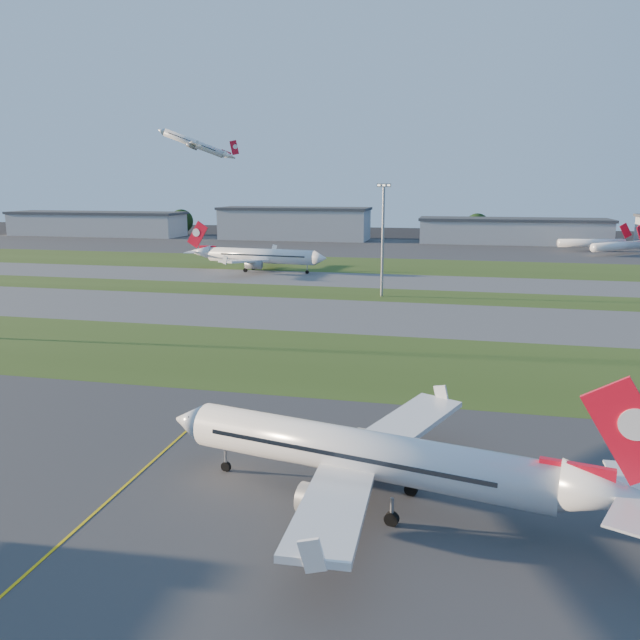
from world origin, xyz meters
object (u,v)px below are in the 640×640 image
(light_mast_centre, at_px, (383,233))
(mini_jet_far, at_px, (592,243))
(airliner_taxiing, at_px, (260,256))
(airliner_parked, at_px, (365,455))
(mini_jet_near, at_px, (617,246))

(light_mast_centre, bearing_deg, mini_jet_far, 60.41)
(mini_jet_far, height_order, light_mast_centre, light_mast_centre)
(airliner_taxiing, relative_size, light_mast_centre, 1.63)
(airliner_parked, relative_size, airliner_taxiing, 0.88)
(airliner_parked, distance_m, airliner_taxiing, 141.27)
(airliner_taxiing, distance_m, light_mast_centre, 54.78)
(airliner_taxiing, bearing_deg, light_mast_centre, 146.21)
(airliner_taxiing, bearing_deg, mini_jet_near, -141.02)
(airliner_parked, bearing_deg, mini_jet_far, 87.09)
(mini_jet_near, xyz_separation_m, light_mast_centre, (-74.76, -108.16, 11.53))
(airliner_parked, xyz_separation_m, mini_jet_far, (57.56, 216.57, -0.82))
(airliner_parked, xyz_separation_m, airliner_taxiing, (-51.51, 131.54, 0.50))
(airliner_parked, distance_m, mini_jet_far, 224.09)
(airliner_taxiing, bearing_deg, airliner_parked, 118.03)
(airliner_taxiing, height_order, mini_jet_far, airliner_taxiing)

